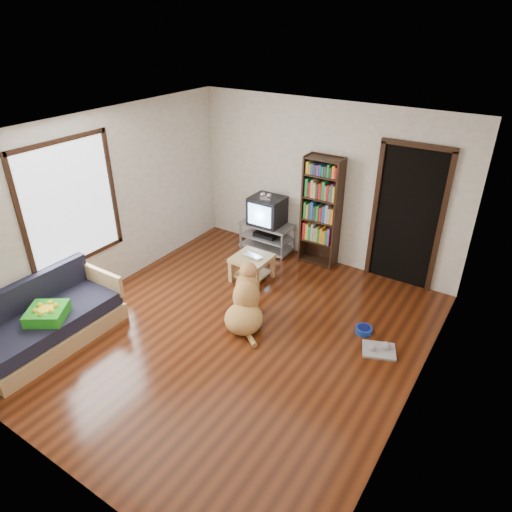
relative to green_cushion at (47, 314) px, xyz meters
The scene contains 18 objects.
ground 2.31m from the green_cushion, 39.31° to the left, with size 5.00×5.00×0.00m, color #57240F.
ceiling 3.09m from the green_cushion, 39.31° to the left, with size 5.00×5.00×0.00m, color white.
wall_back 4.38m from the green_cushion, 66.01° to the left, with size 4.50×4.50×0.00m, color silver.
wall_front 2.20m from the green_cushion, 31.37° to the right, with size 4.50×4.50×0.00m, color silver.
wall_left 1.72m from the green_cushion, 109.24° to the left, with size 5.00×5.00×0.00m, color silver.
wall_right 4.33m from the green_cushion, 19.71° to the left, with size 5.00×5.00×0.00m, color silver.
green_cushion is the anchor object (origin of this frame).
laptop 2.93m from the green_cushion, 66.01° to the left, with size 0.31×0.20×0.02m, color silver.
dog_bowl 3.99m from the green_cushion, 36.98° to the left, with size 0.22×0.22×0.08m, color #163798.
grey_rag 4.09m from the green_cushion, 31.61° to the left, with size 0.40×0.32×0.03m, color #9D9D9D.
window 1.46m from the green_cushion, 117.42° to the left, with size 0.03×1.46×1.70m.
doorway 5.03m from the green_cushion, 51.61° to the left, with size 1.03×0.05×2.19m.
tv_stand 3.79m from the green_cushion, 77.00° to the left, with size 0.90×0.45×0.50m.
crt_tv 3.81m from the green_cushion, 77.08° to the left, with size 0.55×0.52×0.58m.
bookshelf 4.21m from the green_cushion, 64.52° to the left, with size 0.60×0.30×1.80m.
sofa 0.27m from the green_cushion, 157.20° to the left, with size 0.80×1.80×0.80m.
coffee_table 2.96m from the green_cushion, 66.25° to the left, with size 0.55×0.55×0.40m.
dog 2.46m from the green_cushion, 44.84° to the left, with size 0.71×0.91×0.82m.
Camera 1 is at (2.85, -3.83, 3.75)m, focal length 32.00 mm.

